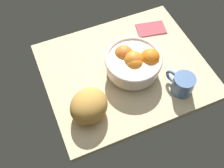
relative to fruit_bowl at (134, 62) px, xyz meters
The scene contains 5 objects.
ground_plane 8.18cm from the fruit_bowl, 41.58° to the right, with size 65.82×55.30×3.00cm, color #CCB78C.
fruit_bowl is the anchor object (origin of this frame).
bread_loaf 25.65cm from the fruit_bowl, 25.56° to the left, with size 14.84×13.05×10.47cm, color #C08A3D.
napkin_folded 25.89cm from the fruit_bowl, 134.26° to the right, with size 13.03×8.14×0.91cm, color #AC4851.
mug 20.37cm from the fruit_bowl, 130.40° to the left, with size 8.29×11.95×7.99cm.
Camera 1 is at (31.49, 60.07, 91.72)cm, focal length 44.18 mm.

